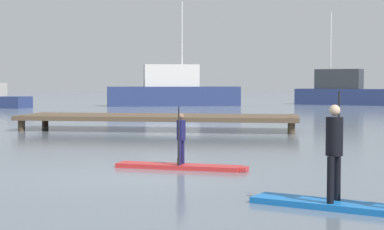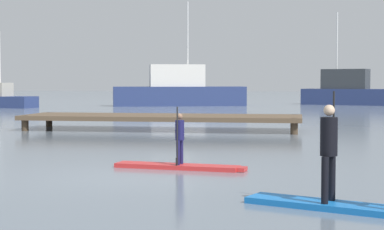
{
  "view_description": "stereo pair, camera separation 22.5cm",
  "coord_description": "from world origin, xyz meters",
  "px_view_note": "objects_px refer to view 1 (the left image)",
  "views": [
    {
      "loc": [
        3.24,
        -12.96,
        1.99
      ],
      "look_at": [
        0.7,
        3.94,
        1.11
      ],
      "focal_mm": 60.99,
      "sensor_mm": 36.0,
      "label": 1
    },
    {
      "loc": [
        3.46,
        -12.93,
        1.99
      ],
      "look_at": [
        0.7,
        3.94,
        1.11
      ],
      "focal_mm": 60.99,
      "sensor_mm": 36.0,
      "label": 2
    }
  ],
  "objects_px": {
    "paddleboard_near": "(181,167)",
    "fishing_boat_white_large": "(173,91)",
    "paddler_adult": "(334,146)",
    "paddleboard_far": "(353,207)",
    "paddler_child_solo": "(181,136)",
    "motor_boat_small_navy": "(346,91)"
  },
  "relations": [
    {
      "from": "motor_boat_small_navy",
      "to": "paddler_child_solo",
      "type": "bearing_deg",
      "value": -99.64
    },
    {
      "from": "paddler_adult",
      "to": "motor_boat_small_navy",
      "type": "relative_size",
      "value": 0.19
    },
    {
      "from": "paddler_adult",
      "to": "paddleboard_far",
      "type": "bearing_deg",
      "value": -24.21
    },
    {
      "from": "paddler_child_solo",
      "to": "paddler_adult",
      "type": "distance_m",
      "value": 5.24
    },
    {
      "from": "paddleboard_far",
      "to": "fishing_boat_white_large",
      "type": "distance_m",
      "value": 43.44
    },
    {
      "from": "paddleboard_far",
      "to": "motor_boat_small_navy",
      "type": "distance_m",
      "value": 46.68
    },
    {
      "from": "paddleboard_near",
      "to": "paddleboard_far",
      "type": "xyz_separation_m",
      "value": [
        3.42,
        -4.32,
        -0.0
      ]
    },
    {
      "from": "paddleboard_near",
      "to": "paddler_adult",
      "type": "xyz_separation_m",
      "value": [
        3.14,
        -4.19,
        0.93
      ]
    },
    {
      "from": "paddleboard_near",
      "to": "motor_boat_small_navy",
      "type": "distance_m",
      "value": 42.82
    },
    {
      "from": "fishing_boat_white_large",
      "to": "paddleboard_near",
      "type": "bearing_deg",
      "value": -79.48
    },
    {
      "from": "paddleboard_far",
      "to": "motor_boat_small_navy",
      "type": "relative_size",
      "value": 0.35
    },
    {
      "from": "paddleboard_near",
      "to": "paddleboard_far",
      "type": "distance_m",
      "value": 5.51
    },
    {
      "from": "paddler_child_solo",
      "to": "paddleboard_near",
      "type": "bearing_deg",
      "value": 71.28
    },
    {
      "from": "fishing_boat_white_large",
      "to": "motor_boat_small_navy",
      "type": "distance_m",
      "value": 14.85
    },
    {
      "from": "paddleboard_far",
      "to": "motor_boat_small_navy",
      "type": "xyz_separation_m",
      "value": [
        3.75,
        46.52,
        1.1
      ]
    },
    {
      "from": "paddleboard_near",
      "to": "paddler_child_solo",
      "type": "relative_size",
      "value": 2.34
    },
    {
      "from": "paddleboard_near",
      "to": "paddler_child_solo",
      "type": "bearing_deg",
      "value": -108.72
    },
    {
      "from": "paddleboard_near",
      "to": "fishing_boat_white_large",
      "type": "relative_size",
      "value": 0.28
    },
    {
      "from": "paddleboard_near",
      "to": "paddler_adult",
      "type": "height_order",
      "value": "paddler_adult"
    },
    {
      "from": "paddler_child_solo",
      "to": "paddleboard_far",
      "type": "bearing_deg",
      "value": -51.57
    },
    {
      "from": "paddleboard_near",
      "to": "motor_boat_small_navy",
      "type": "height_order",
      "value": "motor_boat_small_navy"
    },
    {
      "from": "paddler_adult",
      "to": "motor_boat_small_navy",
      "type": "xyz_separation_m",
      "value": [
        4.03,
        46.39,
        0.17
      ]
    }
  ]
}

